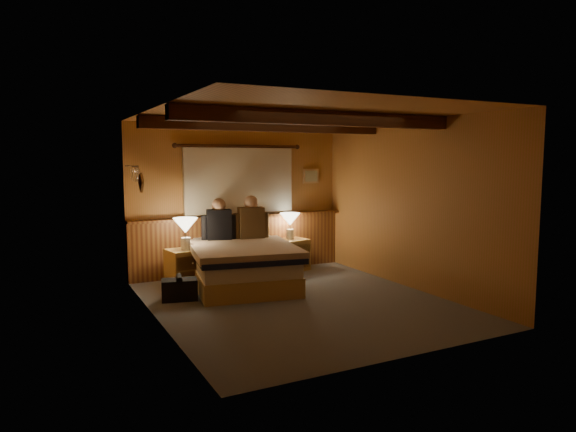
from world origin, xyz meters
TOP-DOWN VIEW (x-y plane):
  - floor at (0.00, 0.00)m, footprint 4.20×4.20m
  - ceiling at (0.00, 0.00)m, footprint 4.20×4.20m
  - wall_back at (0.00, 2.10)m, footprint 3.60×0.00m
  - wall_left at (-1.80, 0.00)m, footprint 0.00×4.20m
  - wall_right at (1.80, 0.00)m, footprint 0.00×4.20m
  - wall_front at (0.00, -2.10)m, footprint 3.60×0.00m
  - wainscot at (0.00, 2.04)m, footprint 3.60×0.23m
  - curtain_window at (0.00, 2.03)m, footprint 2.18×0.09m
  - ceiling_beams at (0.00, 0.15)m, footprint 3.60×1.65m
  - coat_rail at (-1.72, 1.58)m, footprint 0.05×0.55m
  - framed_print at (1.35, 2.08)m, footprint 0.30×0.04m
  - bed at (-0.35, 1.07)m, footprint 1.69×2.04m
  - nightstand_left at (-1.07, 1.50)m, footprint 0.55×0.51m
  - nightstand_right at (0.83, 1.76)m, footprint 0.55×0.51m
  - lamp_left at (-1.07, 1.47)m, footprint 0.35×0.35m
  - lamp_right at (0.80, 1.80)m, footprint 0.33×0.33m
  - person_left at (-0.49, 1.67)m, footprint 0.53×0.29m
  - person_right at (0.01, 1.58)m, footprint 0.56×0.28m
  - duffel_bag at (-1.35, 0.80)m, footprint 0.51×0.37m

SIDE VIEW (x-z plane):
  - floor at x=0.00m, z-range 0.00..0.00m
  - duffel_bag at x=-1.35m, z-range -0.02..0.31m
  - nightstand_right at x=0.83m, z-range 0.00..0.52m
  - nightstand_left at x=-1.07m, z-range 0.00..0.54m
  - bed at x=-0.35m, z-range 0.01..0.64m
  - wainscot at x=0.00m, z-range 0.02..0.96m
  - lamp_right at x=0.80m, z-range 0.61..1.04m
  - lamp_left at x=-1.07m, z-range 0.63..1.10m
  - person_left at x=-0.49m, z-range 0.55..1.21m
  - person_right at x=0.01m, z-range 0.55..1.24m
  - wall_left at x=-1.80m, z-range -0.90..3.30m
  - wall_right at x=1.80m, z-range -0.90..3.30m
  - wall_back at x=0.00m, z-range -0.60..3.00m
  - wall_front at x=0.00m, z-range -0.60..3.00m
  - curtain_window at x=0.00m, z-range 0.96..2.08m
  - framed_print at x=1.35m, z-range 1.43..1.68m
  - coat_rail at x=-1.72m, z-range 1.55..1.79m
  - ceiling_beams at x=0.00m, z-range 2.23..2.39m
  - ceiling at x=0.00m, z-range 2.40..2.40m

